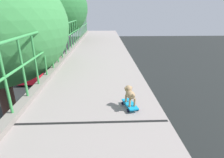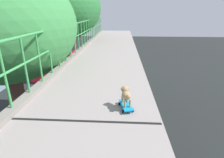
% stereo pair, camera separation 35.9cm
% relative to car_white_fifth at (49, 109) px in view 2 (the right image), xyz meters
% --- Properties ---
extents(overpass_deck, '(2.61, 30.09, 0.40)m').
position_rel_car_white_fifth_xyz_m(overpass_deck, '(5.02, -9.91, 5.34)').
color(overpass_deck, gray).
rests_on(overpass_deck, bridge_pier).
extents(car_white_fifth, '(1.97, 4.12, 1.43)m').
position_rel_car_white_fifth_xyz_m(car_white_fifth, '(0.00, 0.00, 0.00)').
color(car_white_fifth, white).
rests_on(car_white_fifth, ground).
extents(city_bus, '(2.74, 11.13, 3.44)m').
position_rel_car_white_fifth_xyz_m(city_bus, '(-3.45, 12.06, 1.27)').
color(city_bus, red).
rests_on(city_bus, ground).
extents(roadside_tree_mid, '(4.48, 4.48, 9.22)m').
position_rel_car_white_fifth_xyz_m(roadside_tree_mid, '(1.97, -6.36, 6.69)').
color(roadside_tree_mid, brown).
rests_on(roadside_tree_mid, ground).
extents(roadside_tree_far, '(4.75, 4.75, 9.95)m').
position_rel_car_white_fifth_xyz_m(roadside_tree_far, '(1.94, -0.52, 7.34)').
color(roadside_tree_far, brown).
rests_on(roadside_tree_far, ground).
extents(toy_skateboard, '(0.28, 0.46, 0.08)m').
position_rel_car_white_fifth_xyz_m(toy_skateboard, '(5.74, -9.04, 5.61)').
color(toy_skateboard, '#1190D0').
rests_on(toy_skateboard, overpass_deck).
extents(small_dog, '(0.21, 0.35, 0.32)m').
position_rel_car_white_fifth_xyz_m(small_dog, '(5.74, -9.02, 5.82)').
color(small_dog, '#A2815A').
rests_on(small_dog, toy_skateboard).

